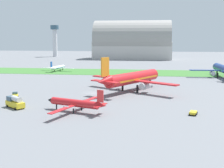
# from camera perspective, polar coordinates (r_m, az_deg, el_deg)

# --- Properties ---
(ground_plane) EXTENTS (600.00, 600.00, 0.00)m
(ground_plane) POSITION_cam_1_polar(r_m,az_deg,el_deg) (99.05, -3.62, -1.79)
(ground_plane) COLOR slate
(grass_taxiway_strip) EXTENTS (360.00, 28.00, 0.08)m
(grass_taxiway_strip) POSITION_cam_1_polar(r_m,az_deg,el_deg) (158.31, 0.63, 2.35)
(grass_taxiway_strip) COLOR #3D7533
(grass_taxiway_strip) RESTS_ON ground_plane
(airplane_midfield_jet) EXTENTS (31.46, 31.51, 12.64)m
(airplane_midfield_jet) POSITION_cam_1_polar(r_m,az_deg,el_deg) (102.03, 3.92, 1.12)
(airplane_midfield_jet) COLOR red
(airplane_midfield_jet) RESTS_ON ground_plane
(airplane_foreground_turboprop) EXTENTS (17.36, 20.06, 6.23)m
(airplane_foreground_turboprop) POSITION_cam_1_polar(r_m,az_deg,el_deg) (74.24, -7.17, -3.74)
(airplane_foreground_turboprop) COLOR red
(airplane_foreground_turboprop) RESTS_ON ground_plane
(airplane_taxiing_turboprop) EXTENTS (19.55, 16.83, 5.90)m
(airplane_taxiing_turboprop) POSITION_cam_1_polar(r_m,az_deg,el_deg) (165.38, -10.61, 3.22)
(airplane_taxiing_turboprop) COLOR white
(airplane_taxiing_turboprop) RESTS_ON ground_plane
(airplane_parked_jet_far) EXTENTS (31.39, 30.79, 11.09)m
(airplane_parked_jet_far) POSITION_cam_1_polar(r_m,az_deg,el_deg) (145.87, 21.05, 2.72)
(airplane_parked_jet_far) COLOR navy
(airplane_parked_jet_far) RESTS_ON ground_plane
(pushback_tug_near_gate) EXTENTS (3.17, 4.02, 1.95)m
(pushback_tug_near_gate) POSITION_cam_1_polar(r_m,az_deg,el_deg) (94.68, -18.50, -2.19)
(pushback_tug_near_gate) COLOR yellow
(pushback_tug_near_gate) RESTS_ON ground_plane
(baggage_cart_midfield) EXTENTS (2.39, 2.80, 0.90)m
(baggage_cart_midfield) POSITION_cam_1_polar(r_m,az_deg,el_deg) (73.88, 15.65, -5.44)
(baggage_cart_midfield) COLOR yellow
(baggage_cart_midfield) RESTS_ON ground_plane
(fuel_truck_by_runway) EXTENTS (6.64, 5.82, 3.29)m
(fuel_truck_by_runway) POSITION_cam_1_polar(r_m,az_deg,el_deg) (82.30, -18.52, -3.38)
(fuel_truck_by_runway) COLOR yellow
(fuel_truck_by_runway) RESTS_ON ground_plane
(hangar_distant) EXTENTS (67.13, 30.97, 33.32)m
(hangar_distant) POSITION_cam_1_polar(r_m,az_deg,el_deg) (257.44, 4.02, 8.20)
(hangar_distant) COLOR #BCB7B2
(hangar_distant) RESTS_ON ground_plane
(control_tower) EXTENTS (8.00, 8.00, 30.44)m
(control_tower) POSITION_cam_1_polar(r_m,az_deg,el_deg) (292.21, -11.15, 8.87)
(control_tower) COLOR silver
(control_tower) RESTS_ON ground_plane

